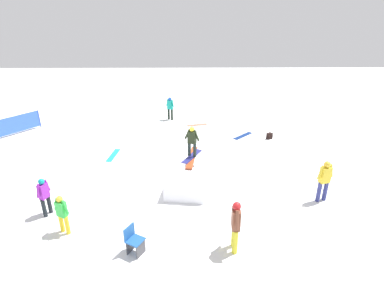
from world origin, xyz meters
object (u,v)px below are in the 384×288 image
at_px(bystander_teal, 170,107).
at_px(folding_chair, 134,241).
at_px(backpack_on_snow, 269,136).
at_px(bystander_yellow, 324,179).
at_px(main_rider_on_rail, 192,142).
at_px(loose_snowboard_coral, 197,125).
at_px(loose_snowboard_navy, 243,136).
at_px(bystander_green, 62,213).
at_px(rail_feature, 192,159).
at_px(bystander_purple, 44,195).
at_px(loose_snowboard_cyan, 113,155).
at_px(bystander_brown, 236,224).

xyz_separation_m(bystander_teal, folding_chair, (-12.42, 0.39, -0.45)).
bearing_deg(backpack_on_snow, bystander_yellow, -118.86).
distance_m(main_rider_on_rail, loose_snowboard_coral, 6.35).
relative_size(main_rider_on_rail, backpack_on_snow, 4.46).
bearing_deg(main_rider_on_rail, loose_snowboard_navy, -9.12).
bearing_deg(backpack_on_snow, folding_chair, -157.19).
distance_m(bystander_yellow, folding_chair, 7.08).
bearing_deg(folding_chair, bystander_green, 97.91).
xyz_separation_m(loose_snowboard_navy, backpack_on_snow, (-0.46, -1.42, 0.16)).
xyz_separation_m(rail_feature, bystander_teal, (7.35, 1.36, 0.27)).
height_order(rail_feature, main_rider_on_rail, main_rider_on_rail).
distance_m(bystander_purple, loose_snowboard_coral, 10.89).
height_order(bystander_yellow, folding_chair, bystander_yellow).
bearing_deg(rail_feature, folding_chair, 168.80).
distance_m(main_rider_on_rail, bystander_yellow, 5.42).
relative_size(rail_feature, loose_snowboard_navy, 1.44).
height_order(loose_snowboard_cyan, backpack_on_snow, backpack_on_snow).
distance_m(bystander_purple, folding_chair, 3.85).
bearing_deg(bystander_teal, loose_snowboard_navy, 178.22).
xyz_separation_m(main_rider_on_rail, bystander_purple, (-3.19, 5.07, -0.59)).
relative_size(loose_snowboard_cyan, loose_snowboard_coral, 1.17).
distance_m(loose_snowboard_cyan, backpack_on_snow, 8.63).
distance_m(main_rider_on_rail, loose_snowboard_cyan, 4.47).
bearing_deg(bystander_brown, bystander_purple, 76.49).
height_order(bystander_purple, backpack_on_snow, bystander_purple).
bearing_deg(bystander_yellow, bystander_brown, -161.92).
bearing_deg(backpack_on_snow, main_rider_on_rail, -171.84).
xyz_separation_m(loose_snowboard_cyan, loose_snowboard_coral, (4.52, -4.33, 0.00)).
height_order(rail_feature, folding_chair, folding_chair).
xyz_separation_m(bystander_green, loose_snowboard_navy, (8.39, -7.14, -0.75)).
bearing_deg(bystander_purple, bystander_brown, -86.39).
relative_size(loose_snowboard_navy, folding_chair, 1.74).
height_order(bystander_teal, loose_snowboard_cyan, bystander_teal).
bearing_deg(bystander_green, loose_snowboard_navy, 75.69).
distance_m(bystander_yellow, bystander_purple, 9.92).
bearing_deg(bystander_green, backpack_on_snow, 68.91).
bearing_deg(bystander_teal, bystander_purple, 104.12).
distance_m(bystander_purple, backpack_on_snow, 11.82).
height_order(bystander_purple, loose_snowboard_cyan, bystander_purple).
relative_size(bystander_yellow, loose_snowboard_coral, 1.28).
xyz_separation_m(loose_snowboard_coral, backpack_on_snow, (-2.41, -4.03, 0.16)).
distance_m(bystander_green, loose_snowboard_navy, 11.04).
xyz_separation_m(bystander_green, loose_snowboard_cyan, (5.82, -0.19, -0.75)).
xyz_separation_m(main_rider_on_rail, bystander_brown, (-4.98, -1.18, -0.47)).
height_order(bystander_purple, loose_snowboard_navy, bystander_purple).
bearing_deg(main_rider_on_rail, bystander_purple, 148.53).
xyz_separation_m(rail_feature, main_rider_on_rail, (0.00, 0.00, 0.80)).
relative_size(rail_feature, main_rider_on_rail, 1.45).
relative_size(folding_chair, backpack_on_snow, 2.59).
bearing_deg(backpack_on_snow, loose_snowboard_cyan, 161.98).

